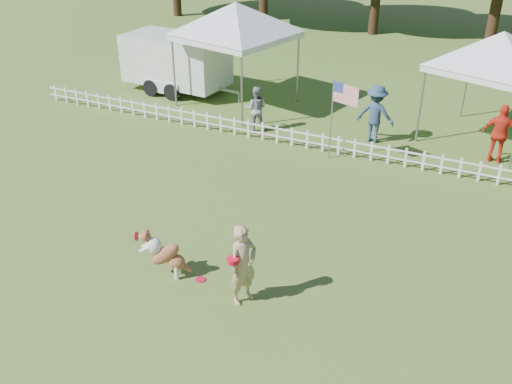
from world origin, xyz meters
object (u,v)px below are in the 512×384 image
flag_pole (331,120)px  frisbee_on_turf (201,279)px  dog (166,254)px  cargo_trailer (176,63)px  spectator_a (256,109)px  canopy_tent_left (236,56)px  handler (243,265)px  spectator_c (500,134)px  canopy_tent_right (492,90)px  spectator_b (376,114)px

flag_pole → frisbee_on_turf: bearing=-73.6°
dog → cargo_trailer: bearing=103.2°
spectator_a → canopy_tent_left: bearing=-65.5°
handler → spectator_c: (3.78, 8.79, 0.03)m
canopy_tent_right → spectator_c: size_ratio=1.93×
spectator_b → spectator_c: size_ratio=1.04×
handler → flag_pole: (-0.67, 6.92, 0.36)m
dog → canopy_tent_left: bearing=91.1°
canopy_tent_right → spectator_c: bearing=-52.1°
dog → canopy_tent_left: (-3.51, 9.91, 1.24)m
canopy_tent_left → handler: bearing=-48.7°
spectator_b → canopy_tent_left: bearing=-10.6°
spectator_a → frisbee_on_turf: bearing=91.0°
frisbee_on_turf → flag_pole: size_ratio=0.09×
frisbee_on_turf → dog: bearing=-166.4°
spectator_c → cargo_trailer: bearing=-6.9°
spectator_c → dog: bearing=57.7°
canopy_tent_left → spectator_c: size_ratio=2.03×
handler → canopy_tent_left: (-5.29, 9.93, 0.93)m
spectator_c → spectator_a: bearing=6.6°
dog → cargo_trailer: 12.01m
dog → frisbee_on_turf: dog is taller
handler → spectator_b: (0.17, 8.71, 0.07)m
spectator_b → cargo_trailer: bearing=-8.5°
frisbee_on_turf → spectator_c: size_ratio=0.12×
canopy_tent_right → spectator_c: (0.50, -1.44, -0.80)m
canopy_tent_left → spectator_c: bearing=6.1°
canopy_tent_left → spectator_b: size_ratio=1.95×
canopy_tent_left → spectator_b: canopy_tent_left is taller
spectator_a → spectator_b: spectator_b is taller
canopy_tent_left → spectator_b: 5.66m
handler → spectator_a: handler is taller
cargo_trailer → frisbee_on_turf: bearing=-51.1°
flag_pole → spectator_b: bearing=84.9°
dog → spectator_c: spectator_c is taller
frisbee_on_turf → spectator_c: bearing=60.5°
flag_pole → spectator_c: 4.84m
cargo_trailer → spectator_a: cargo_trailer is taller
spectator_c → canopy_tent_right: bearing=-70.8°
handler → flag_pole: 6.96m
spectator_a → spectator_c: size_ratio=0.85×
spectator_a → spectator_b: bearing=174.9°
canopy_tent_right → cargo_trailer: 11.36m
cargo_trailer → spectator_b: bearing=-6.4°
frisbee_on_turf → cargo_trailer: cargo_trailer is taller
handler → spectator_b: spectator_b is taller
handler → cargo_trailer: 13.03m
dog → spectator_a: size_ratio=0.72×
spectator_b → flag_pole: bearing=66.9°
canopy_tent_left → spectator_c: (9.06, -1.14, -0.90)m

